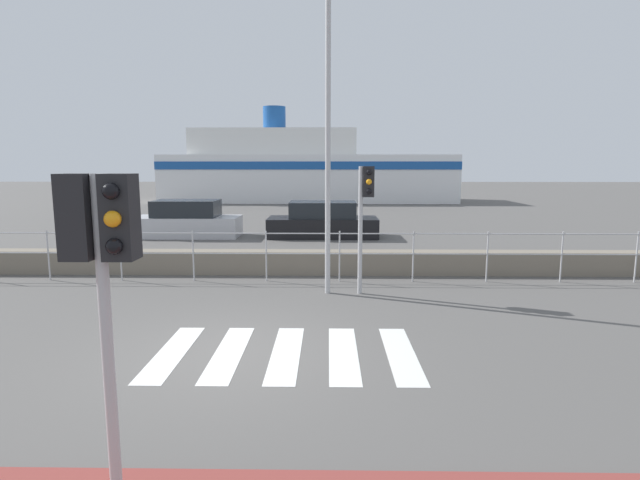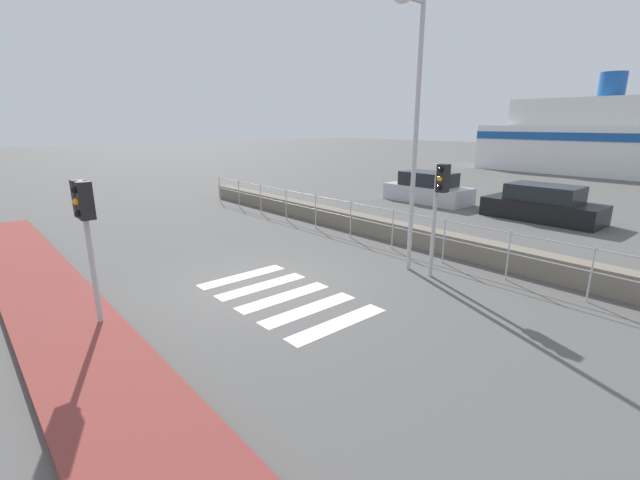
% 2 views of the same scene
% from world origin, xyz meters
% --- Properties ---
extents(ground_plane, '(160.00, 160.00, 0.00)m').
position_xyz_m(ground_plane, '(0.00, 0.00, 0.00)').
color(ground_plane, '#565451').
extents(sidewalk_brick, '(24.00, 1.80, 0.12)m').
position_xyz_m(sidewalk_brick, '(0.00, -4.10, 0.06)').
color(sidewalk_brick, brown).
rests_on(sidewalk_brick, ground_plane).
extents(crosswalk, '(4.05, 2.40, 0.01)m').
position_xyz_m(crosswalk, '(0.91, 0.00, 0.00)').
color(crosswalk, silver).
rests_on(crosswalk, ground_plane).
extents(seawall, '(24.76, 0.55, 0.63)m').
position_xyz_m(seawall, '(0.00, 5.80, 0.31)').
color(seawall, slate).
rests_on(seawall, ground_plane).
extents(harbor_fence, '(22.32, 0.04, 1.29)m').
position_xyz_m(harbor_fence, '(-0.00, 4.93, 0.84)').
color(harbor_fence, '#B2B2B5').
rests_on(harbor_fence, ground_plane).
extents(traffic_light_near, '(0.58, 0.41, 2.86)m').
position_xyz_m(traffic_light_near, '(-0.24, -3.58, 2.26)').
color(traffic_light_near, '#B2B2B5').
rests_on(traffic_light_near, ground_plane).
extents(traffic_light_far, '(0.34, 0.32, 2.90)m').
position_xyz_m(traffic_light_far, '(2.40, 3.70, 2.13)').
color(traffic_light_far, '#B2B2B5').
rests_on(traffic_light_far, ground_plane).
extents(streetlamp, '(0.32, 1.06, 6.71)m').
position_xyz_m(streetlamp, '(1.56, 3.57, 4.10)').
color(streetlamp, '#B2B2B5').
rests_on(streetlamp, ground_plane).
extents(ferry_boat, '(23.08, 6.33, 7.53)m').
position_xyz_m(ferry_boat, '(-0.57, 33.40, 2.45)').
color(ferry_boat, white).
rests_on(ferry_boat, ground_plane).
extents(parked_car_silver, '(4.30, 1.83, 1.50)m').
position_xyz_m(parked_car_silver, '(-4.25, 12.83, 0.64)').
color(parked_car_silver, '#BCBCC1').
rests_on(parked_car_silver, ground_plane).
extents(parked_car_black, '(4.46, 1.90, 1.45)m').
position_xyz_m(parked_car_black, '(1.34, 12.83, 0.62)').
color(parked_car_black, black).
rests_on(parked_car_black, ground_plane).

